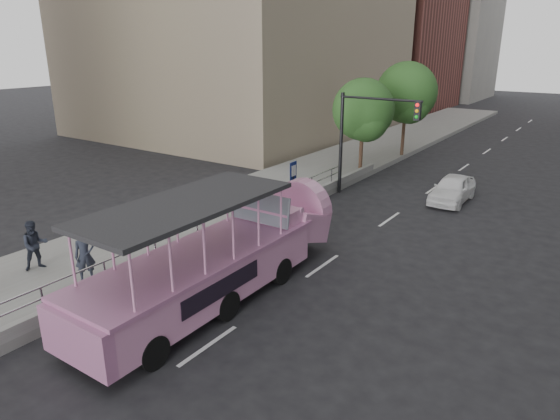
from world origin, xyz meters
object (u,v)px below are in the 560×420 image
at_px(duck_boat, 223,256).
at_px(pedestrian_mid, 35,245).
at_px(parking_sign, 293,181).
at_px(car, 452,189).
at_px(pedestrian_near, 85,256).
at_px(street_tree_near, 364,112).
at_px(street_tree_far, 407,95).
at_px(traffic_signal, 363,129).

bearing_deg(duck_boat, pedestrian_mid, -155.73).
bearing_deg(parking_sign, car, 47.89).
distance_m(pedestrian_near, pedestrian_mid, 2.20).
distance_m(duck_boat, parking_sign, 8.07).
relative_size(pedestrian_near, street_tree_near, 0.30).
bearing_deg(parking_sign, pedestrian_mid, -108.71).
distance_m(pedestrian_mid, street_tree_far, 24.57).
bearing_deg(parking_sign, traffic_signal, 73.38).
height_order(car, parking_sign, parking_sign).
distance_m(pedestrian_near, parking_sign, 10.07).
distance_m(car, street_tree_near, 6.81).
height_order(parking_sign, street_tree_near, street_tree_near).
bearing_deg(street_tree_near, car, -16.20).
height_order(pedestrian_near, traffic_signal, traffic_signal).
relative_size(pedestrian_near, parking_sign, 0.70).
relative_size(car, parking_sign, 1.59).
xyz_separation_m(pedestrian_near, street_tree_near, (1.04, 17.73, 2.65)).
relative_size(parking_sign, street_tree_near, 0.43).
bearing_deg(street_tree_near, pedestrian_mid, -100.03).
bearing_deg(car, parking_sign, -132.77).
xyz_separation_m(street_tree_near, street_tree_far, (0.20, 6.00, 0.49)).
relative_size(pedestrian_near, street_tree_far, 0.27).
distance_m(duck_boat, pedestrian_mid, 6.51).
xyz_separation_m(pedestrian_near, traffic_signal, (2.64, 14.30, 2.33)).
bearing_deg(duck_boat, traffic_signal, 95.36).
height_order(street_tree_near, street_tree_far, street_tree_far).
height_order(duck_boat, pedestrian_near, duck_boat).
relative_size(pedestrian_near, pedestrian_mid, 1.02).
distance_m(parking_sign, street_tree_near, 8.08).
xyz_separation_m(car, traffic_signal, (-4.20, -1.74, 2.83)).
bearing_deg(pedestrian_mid, car, -8.58).
xyz_separation_m(duck_boat, street_tree_near, (-2.72, 15.45, 2.56)).
height_order(car, street_tree_near, street_tree_near).
xyz_separation_m(car, pedestrian_near, (-6.84, -16.05, 0.50)).
relative_size(pedestrian_mid, street_tree_near, 0.30).
bearing_deg(pedestrian_near, traffic_signal, 13.63).
bearing_deg(street_tree_near, parking_sign, -87.75).
xyz_separation_m(traffic_signal, street_tree_near, (-1.60, 3.43, 0.32)).
bearing_deg(traffic_signal, duck_boat, -84.64).
height_order(duck_boat, pedestrian_mid, duck_boat).
distance_m(pedestrian_near, traffic_signal, 14.73).
relative_size(car, pedestrian_mid, 2.31).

